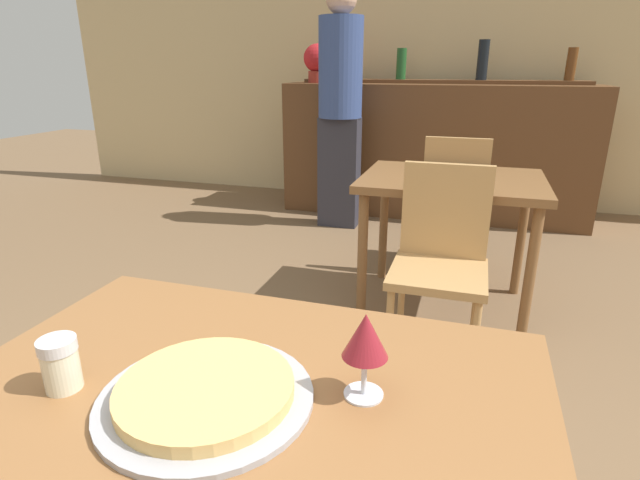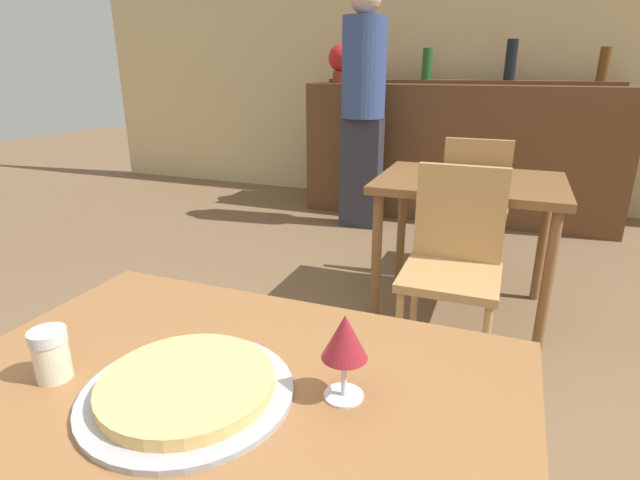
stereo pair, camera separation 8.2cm
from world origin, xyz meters
The scene contains 12 objects.
wall_back centered at (0.00, 4.32, 1.40)m, with size 8.00×0.05×2.80m.
dining_table_near centered at (0.00, 0.00, 0.64)m, with size 1.08×0.75×0.73m.
dining_table_far centered at (0.26, 1.95, 0.64)m, with size 0.91×0.71×0.73m.
bar_counter centered at (0.00, 3.81, 0.56)m, with size 2.60×0.56×1.13m.
bar_back_shelf centered at (0.04, 3.95, 1.19)m, with size 2.39×0.24×0.35m.
chair_far_side_front centered at (0.26, 1.42, 0.51)m, with size 0.40×0.40×0.88m.
chair_far_side_back centered at (0.26, 2.47, 0.51)m, with size 0.40×0.40×0.88m.
pizza_tray centered at (-0.04, -0.04, 0.74)m, with size 0.37×0.37×0.04m.
cheese_shaker centered at (-0.30, -0.08, 0.78)m, with size 0.07×0.07×0.10m.
person_standing centered at (-0.69, 3.23, 1.01)m, with size 0.34×0.34×1.85m.
wine_glass centered at (0.21, 0.06, 0.84)m, with size 0.08×0.08×0.16m.
potted_plant centered at (-1.05, 3.76, 1.31)m, with size 0.24×0.24×0.33m.
Camera 1 is at (0.36, -0.67, 1.27)m, focal length 28.00 mm.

